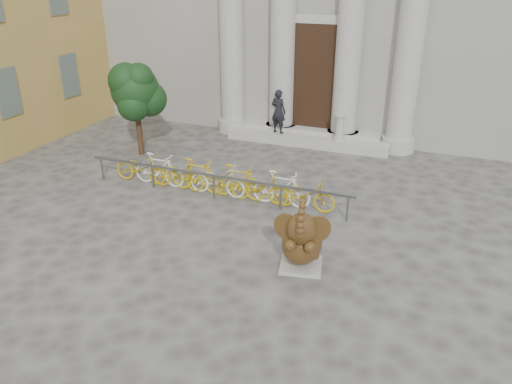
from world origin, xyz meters
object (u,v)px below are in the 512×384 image
at_px(elephant_statue, 302,242).
at_px(bike_rack, 217,179).
at_px(tree, 136,91).
at_px(pedestrian, 278,111).

distance_m(elephant_statue, bike_rack, 4.35).
bearing_deg(elephant_statue, tree, 134.14).
bearing_deg(elephant_statue, bike_rack, 128.15).
distance_m(elephant_statue, tree, 8.91).
bearing_deg(tree, pedestrian, 36.81).
height_order(elephant_statue, pedestrian, pedestrian).
bearing_deg(pedestrian, elephant_statue, 125.57).
xyz_separation_m(elephant_statue, bike_rack, (-3.33, 2.80, -0.15)).
bearing_deg(elephant_statue, pedestrian, 100.61).
relative_size(elephant_statue, pedestrian, 1.11).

